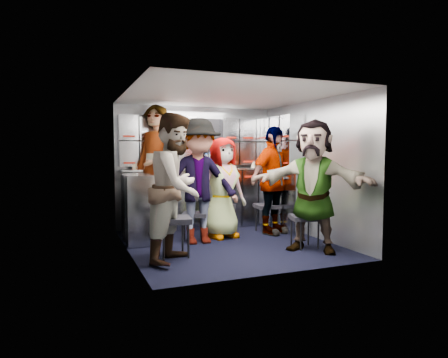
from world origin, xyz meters
name	(u,v)px	position (x,y,z in m)	size (l,w,h in m)	color
floor	(228,244)	(0.00, 0.00, 0.00)	(3.00, 3.00, 0.00)	black
wall_back	(196,167)	(0.00, 1.50, 1.05)	(2.80, 0.04, 2.10)	#989EA6
wall_left	(128,173)	(-1.40, 0.00, 1.05)	(0.04, 3.00, 2.10)	#989EA6
wall_right	(312,169)	(1.40, 0.00, 1.05)	(0.04, 3.00, 2.10)	#989EA6
ceiling	(229,96)	(0.00, 0.00, 2.10)	(2.80, 3.00, 0.02)	silver
cart_bank_back	(200,199)	(0.00, 1.29, 0.49)	(2.68, 0.38, 0.99)	#A7ABB7
cart_bank_left	(138,209)	(-1.19, 0.56, 0.49)	(0.38, 0.76, 0.99)	#A7ABB7
counter	(200,169)	(0.00, 1.29, 1.01)	(2.68, 0.42, 0.03)	#B4B6BB
locker_bank_back	(199,142)	(0.00, 1.35, 1.49)	(2.68, 0.28, 0.82)	#A7ABB7
locker_bank_right	(281,141)	(1.25, 0.70, 1.49)	(0.28, 1.00, 0.82)	#A7ABB7
right_cabinet	(284,200)	(1.25, 0.60, 0.50)	(0.28, 1.20, 1.00)	#A7ABB7
coffee_niche	(207,143)	(0.18, 1.41, 1.47)	(0.46, 0.16, 0.84)	black
red_latch_strip	(204,178)	(0.00, 1.09, 0.88)	(2.60, 0.02, 0.03)	#AA180A
jump_seat_near_left	(173,222)	(-0.91, -0.40, 0.44)	(0.48, 0.46, 0.50)	black
jump_seat_mid_left	(195,216)	(-0.38, 0.39, 0.37)	(0.45, 0.44, 0.42)	black
jump_seat_center	(218,207)	(0.08, 0.62, 0.44)	(0.44, 0.42, 0.50)	black
jump_seat_mid_right	(267,207)	(0.92, 0.57, 0.40)	(0.43, 0.41, 0.45)	black
jump_seat_near_right	(305,219)	(0.89, -0.60, 0.40)	(0.46, 0.45, 0.45)	black
attendant_standing	(156,171)	(-0.83, 0.95, 1.02)	(0.75, 0.49, 2.05)	black
attendant_arc_a	(177,188)	(-0.91, -0.58, 0.89)	(0.86, 0.67, 1.78)	black
attendant_arc_b	(198,181)	(-0.38, 0.21, 0.90)	(1.16, 0.67, 1.79)	black
attendant_arc_c	(222,188)	(0.08, 0.44, 0.77)	(0.75, 0.49, 1.53)	black
attendant_arc_d	(273,180)	(0.92, 0.39, 0.86)	(1.01, 0.42, 1.72)	black
attendant_arc_e	(313,185)	(0.89, -0.78, 0.87)	(1.62, 0.52, 1.75)	black
bottle_left	(176,162)	(-0.44, 1.24, 1.15)	(0.06, 0.06, 0.24)	white
bottle_mid	(206,162)	(0.10, 1.24, 1.15)	(0.06, 0.06, 0.24)	white
bottle_right	(210,161)	(0.17, 1.24, 1.16)	(0.06, 0.06, 0.26)	white
cup_left	(135,166)	(-1.12, 1.23, 1.08)	(0.08, 0.08, 0.10)	#CEB891
cup_right	(253,165)	(0.98, 1.23, 1.08)	(0.07, 0.07, 0.11)	#CEB891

